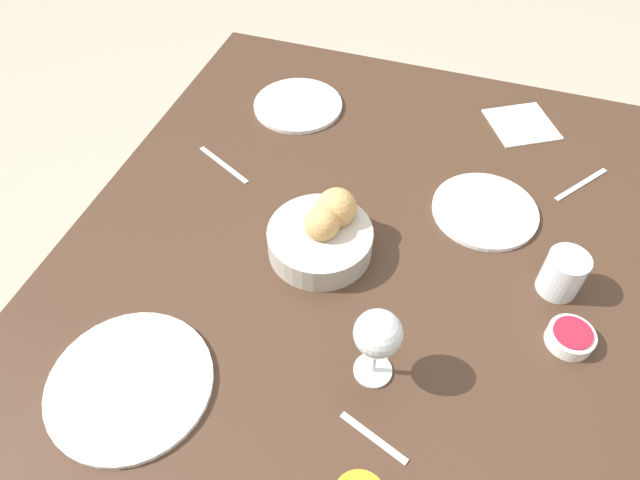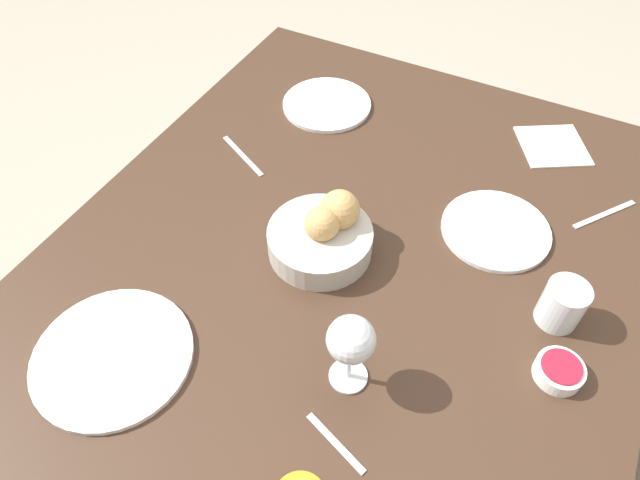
% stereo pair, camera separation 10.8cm
% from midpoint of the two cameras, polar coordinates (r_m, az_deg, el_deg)
% --- Properties ---
extents(ground_plane, '(10.00, 10.00, 0.00)m').
position_cam_midpoint_polar(ground_plane, '(1.76, 3.76, -17.37)').
color(ground_plane, '#A89E89').
extents(dining_table, '(1.35, 1.10, 0.76)m').
position_cam_midpoint_polar(dining_table, '(1.17, 5.39, -4.37)').
color(dining_table, '#3D281C').
rests_on(dining_table, ground_plane).
extents(bread_basket, '(0.20, 0.20, 0.12)m').
position_cam_midpoint_polar(bread_basket, '(1.08, 3.19, 0.39)').
color(bread_basket, '#B2ADA3').
rests_on(bread_basket, dining_table).
extents(plate_near_left, '(0.22, 0.22, 0.01)m').
position_cam_midpoint_polar(plate_near_left, '(1.44, 2.89, 13.29)').
color(plate_near_left, white).
rests_on(plate_near_left, dining_table).
extents(plate_near_right, '(0.27, 0.27, 0.01)m').
position_cam_midpoint_polar(plate_near_right, '(1.01, -17.15, -11.25)').
color(plate_near_right, white).
rests_on(plate_near_right, dining_table).
extents(plate_far_center, '(0.22, 0.22, 0.01)m').
position_cam_midpoint_polar(plate_far_center, '(1.20, 19.66, 0.81)').
color(plate_far_center, white).
rests_on(plate_far_center, dining_table).
extents(water_tumbler, '(0.07, 0.07, 0.09)m').
position_cam_midpoint_polar(water_tumbler, '(1.08, 25.77, -5.99)').
color(water_tumbler, silver).
rests_on(water_tumbler, dining_table).
extents(wine_glass, '(0.08, 0.08, 0.16)m').
position_cam_midpoint_polar(wine_glass, '(0.86, 6.76, -10.30)').
color(wine_glass, silver).
rests_on(wine_glass, dining_table).
extents(jam_bowl_berry, '(0.08, 0.08, 0.03)m').
position_cam_midpoint_polar(jam_bowl_berry, '(1.04, 25.65, -11.91)').
color(jam_bowl_berry, white).
rests_on(jam_bowl_berry, dining_table).
extents(fork_silver, '(0.08, 0.15, 0.00)m').
position_cam_midpoint_polar(fork_silver, '(1.30, -5.37, 8.27)').
color(fork_silver, '#B7B7BC').
rests_on(fork_silver, dining_table).
extents(knife_silver, '(0.14, 0.10, 0.00)m').
position_cam_midpoint_polar(knife_silver, '(1.33, 28.70, 2.14)').
color(knife_silver, '#B7B7BC').
rests_on(knife_silver, dining_table).
extents(spoon_coffee, '(0.05, 0.12, 0.00)m').
position_cam_midpoint_polar(spoon_coffee, '(0.91, 5.17, -19.81)').
color(spoon_coffee, '#B7B7BC').
rests_on(spoon_coffee, dining_table).
extents(napkin, '(0.20, 0.20, 0.00)m').
position_cam_midpoint_polar(napkin, '(1.44, 24.29, 8.47)').
color(napkin, silver).
rests_on(napkin, dining_table).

